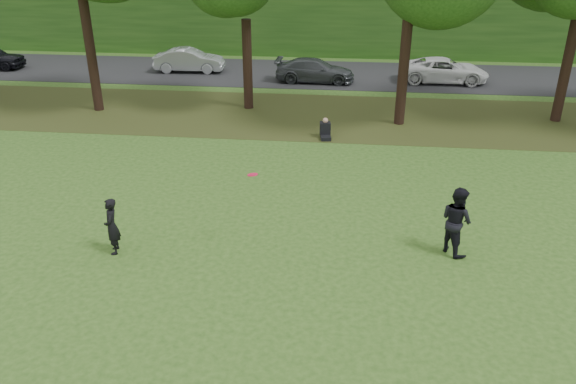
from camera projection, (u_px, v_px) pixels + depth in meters
The scene contains 9 objects.
ground at pixel (271, 273), 14.13m from camera, with size 120.00×120.00×0.00m, color #294A17.
leaf_litter at pixel (310, 116), 25.79m from camera, with size 60.00×7.00×0.01m, color #3F3616.
street at pixel (320, 74), 32.97m from camera, with size 70.00×7.00×0.02m, color black.
far_hedge at pixel (326, 15), 37.28m from camera, with size 70.00×3.00×5.00m, color #1F4714.
player_left at pixel (112, 226), 14.70m from camera, with size 0.57×0.37×1.56m, color black.
player_right at pixel (456, 221), 14.65m from camera, with size 0.92×0.71×1.88m, color black.
parked_cars at pixel (315, 67), 31.76m from camera, with size 42.06×3.34×1.39m.
frisbee at pixel (253, 175), 14.33m from camera, with size 0.38×0.38×0.07m.
seated_person at pixel (325, 131), 22.98m from camera, with size 0.52×0.78×0.83m.
Camera 1 is at (1.74, -11.76, 7.92)m, focal length 35.00 mm.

